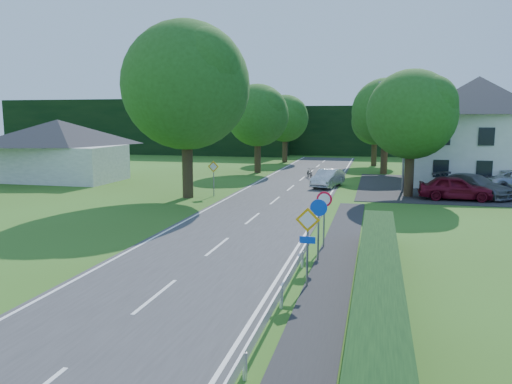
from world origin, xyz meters
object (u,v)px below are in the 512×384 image
(motorcycle, at_px, (310,173))
(parked_car_grey, at_px, (473,186))
(parasol, at_px, (473,175))
(parked_car_red, at_px, (455,188))
(streetlight, at_px, (403,130))
(moving_car, at_px, (328,178))

(motorcycle, bearing_deg, parked_car_grey, -54.93)
(parked_car_grey, distance_m, parasol, 4.74)
(parked_car_red, xyz_separation_m, parked_car_grey, (1.34, 1.46, -0.01))
(streetlight, xyz_separation_m, motorcycle, (-7.50, 6.71, -3.96))
(streetlight, xyz_separation_m, parked_car_grey, (4.66, -1.44, -3.65))
(parked_car_red, xyz_separation_m, parasol, (2.09, 6.14, 0.20))
(motorcycle, bearing_deg, moving_car, -89.94)
(parked_car_grey, xyz_separation_m, parasol, (0.76, 4.68, 0.21))
(parasol, bearing_deg, streetlight, -149.15)
(moving_car, distance_m, parked_car_red, 9.60)
(streetlight, bearing_deg, parasol, 30.85)
(parked_car_red, distance_m, parked_car_grey, 1.98)
(parked_car_red, relative_size, parasol, 2.11)
(motorcycle, relative_size, parked_car_grey, 0.33)
(motorcycle, height_order, parked_car_grey, parked_car_grey)
(motorcycle, height_order, parked_car_red, parked_car_red)
(parked_car_red, distance_m, parasol, 6.49)
(streetlight, relative_size, parked_car_grey, 1.51)
(parked_car_red, relative_size, parked_car_grey, 0.87)
(motorcycle, distance_m, parked_car_grey, 14.64)
(motorcycle, bearing_deg, streetlight, -62.90)
(streetlight, distance_m, parasol, 7.18)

